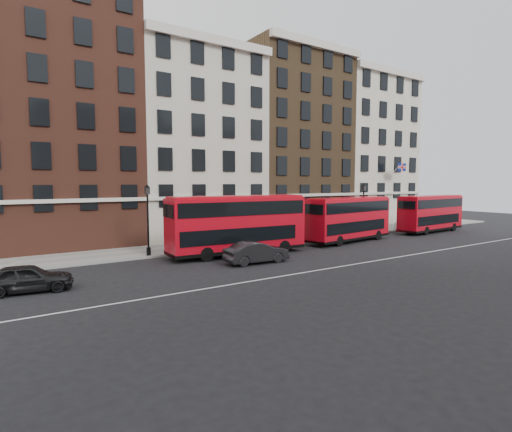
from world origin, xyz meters
TOP-DOWN VIEW (x-y plane):
  - ground at (0.00, 0.00)m, footprint 120.00×120.00m
  - pavement at (0.00, 10.50)m, footprint 80.00×5.00m
  - kerb at (0.00, 8.00)m, footprint 80.00×0.30m
  - road_centre_line at (0.00, -2.00)m, footprint 70.00×0.12m
  - building_terrace at (-0.31, 17.88)m, footprint 64.00×11.95m
  - bus_b at (-1.97, 5.47)m, footprint 11.08×3.32m
  - bus_c at (10.24, 5.47)m, footprint 10.22×3.63m
  - bus_d at (23.32, 5.47)m, footprint 9.97×3.05m
  - car_rear at (-16.33, 2.47)m, footprint 4.52×2.32m
  - car_front at (-2.45, 2.11)m, footprint 4.66×1.84m
  - lamp_post_left at (-8.00, 8.36)m, footprint 0.44×0.44m
  - lamp_post_right at (15.89, 8.68)m, footprint 0.44×0.44m
  - traffic_light at (25.53, 8.45)m, footprint 0.25×0.45m
  - iron_railings at (0.00, 12.70)m, footprint 6.60×0.06m

SIDE VIEW (x-z plane):
  - ground at x=0.00m, z-range 0.00..0.00m
  - road_centre_line at x=0.00m, z-range 0.00..0.01m
  - pavement at x=0.00m, z-range 0.00..0.15m
  - kerb at x=0.00m, z-range 0.00..0.16m
  - iron_railings at x=0.00m, z-range 0.15..1.15m
  - car_rear at x=-16.33m, z-range 0.00..1.47m
  - car_front at x=-2.45m, z-range 0.00..1.51m
  - bus_d at x=23.32m, z-range 0.15..4.28m
  - bus_c at x=10.24m, z-range 0.15..4.36m
  - traffic_light at x=25.53m, z-range 0.81..4.08m
  - bus_b at x=-1.97m, z-range 0.17..4.76m
  - lamp_post_left at x=-8.00m, z-range 0.42..5.74m
  - lamp_post_right at x=15.89m, z-range 0.42..5.74m
  - building_terrace at x=-0.31m, z-range -0.76..21.24m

